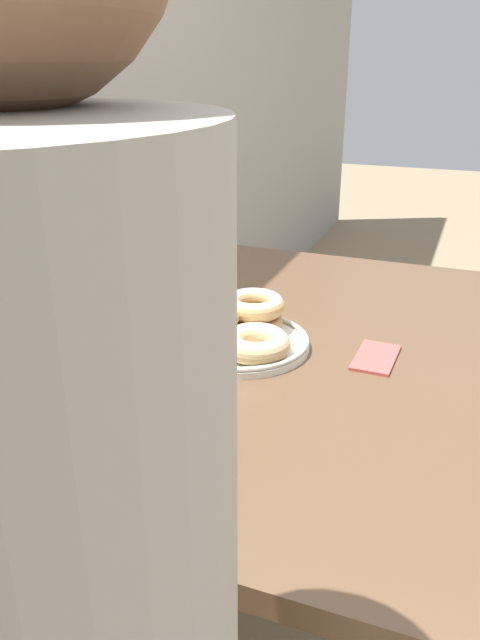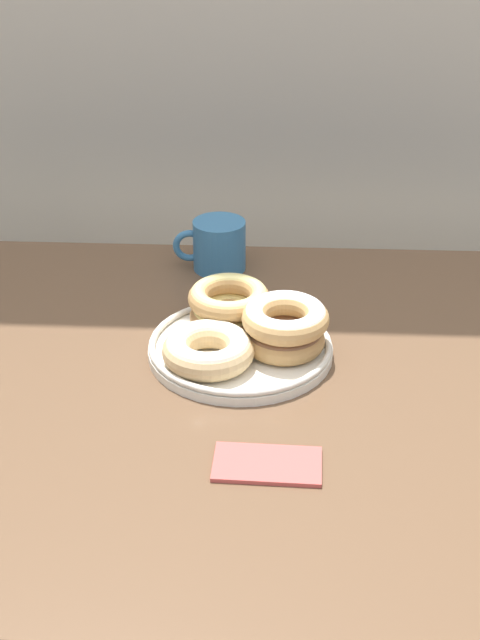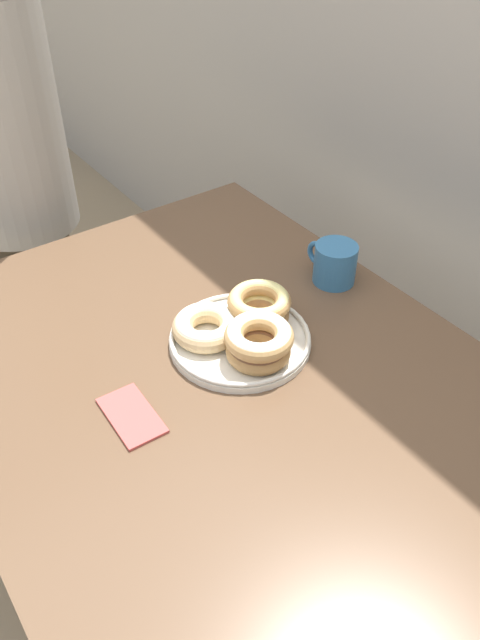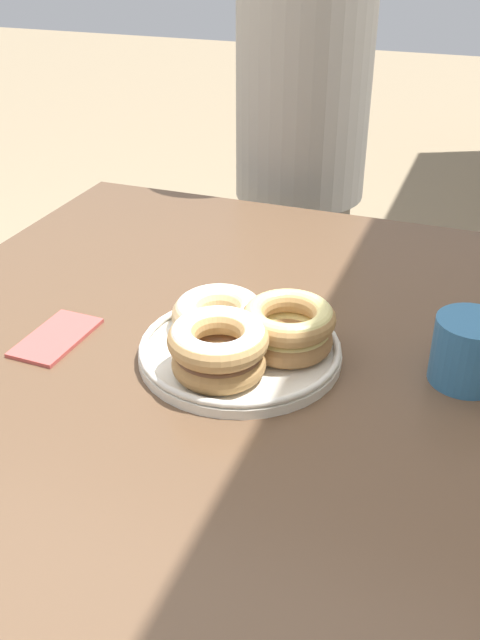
{
  "view_description": "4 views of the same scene",
  "coord_description": "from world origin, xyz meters",
  "px_view_note": "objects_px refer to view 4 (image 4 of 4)",
  "views": [
    {
      "loc": [
        -1.12,
        0.01,
        1.28
      ],
      "look_at": [
        -0.06,
        0.42,
        0.79
      ],
      "focal_mm": 35.0,
      "sensor_mm": 36.0,
      "label": 1
    },
    {
      "loc": [
        0.0,
        -0.73,
        1.45
      ],
      "look_at": [
        -0.06,
        0.42,
        0.79
      ],
      "focal_mm": 50.0,
      "sensor_mm": 36.0,
      "label": 2
    },
    {
      "loc": [
        0.7,
        -0.12,
        1.55
      ],
      "look_at": [
        -0.06,
        0.42,
        0.79
      ],
      "focal_mm": 35.0,
      "sensor_mm": 36.0,
      "label": 3
    },
    {
      "loc": [
        0.72,
        0.71,
        1.27
      ],
      "look_at": [
        -0.06,
        0.42,
        0.79
      ],
      "focal_mm": 40.0,
      "sensor_mm": 36.0,
      "label": 4
    }
  ],
  "objects_px": {
    "dining_table": "(173,408)",
    "coffee_mug": "(469,349)",
    "napkin": "(56,337)",
    "person_figure": "(301,150)",
    "donut_plate": "(242,336)"
  },
  "relations": [
    {
      "from": "person_figure",
      "to": "dining_table",
      "type": "bearing_deg",
      "value": 4.75
    },
    {
      "from": "dining_table",
      "to": "napkin",
      "type": "relative_size",
      "value": 9.1
    },
    {
      "from": "coffee_mug",
      "to": "person_figure",
      "type": "height_order",
      "value": "person_figure"
    },
    {
      "from": "dining_table",
      "to": "donut_plate",
      "type": "height_order",
      "value": "donut_plate"
    },
    {
      "from": "donut_plate",
      "to": "person_figure",
      "type": "bearing_deg",
      "value": -169.24
    },
    {
      "from": "donut_plate",
      "to": "person_figure",
      "type": "xyz_separation_m",
      "value": [
        -0.83,
        -0.16,
        0.01
      ]
    },
    {
      "from": "dining_table",
      "to": "coffee_mug",
      "type": "xyz_separation_m",
      "value": [
        -0.11,
        0.37,
        0.11
      ]
    },
    {
      "from": "coffee_mug",
      "to": "donut_plate",
      "type": "bearing_deg",
      "value": -78.29
    },
    {
      "from": "dining_table",
      "to": "coffee_mug",
      "type": "relative_size",
      "value": 9.68
    },
    {
      "from": "donut_plate",
      "to": "napkin",
      "type": "height_order",
      "value": "donut_plate"
    },
    {
      "from": "napkin",
      "to": "coffee_mug",
      "type": "bearing_deg",
      "value": 100.34
    },
    {
      "from": "napkin",
      "to": "person_figure",
      "type": "bearing_deg",
      "value": 172.65
    },
    {
      "from": "napkin",
      "to": "dining_table",
      "type": "bearing_deg",
      "value": 86.92
    },
    {
      "from": "person_figure",
      "to": "napkin",
      "type": "xyz_separation_m",
      "value": [
        0.87,
        -0.11,
        -0.04
      ]
    },
    {
      "from": "donut_plate",
      "to": "coffee_mug",
      "type": "distance_m",
      "value": 0.3
    }
  ]
}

